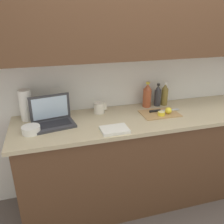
{
  "coord_description": "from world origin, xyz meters",
  "views": [
    {
      "loc": [
        -0.89,
        -1.83,
        1.79
      ],
      "look_at": [
        -0.37,
        -0.01,
        1.0
      ],
      "focal_mm": 38.0,
      "sensor_mm": 36.0,
      "label": 1
    }
  ],
  "objects_px": {
    "cutting_board": "(160,113)",
    "bowl_white": "(31,130)",
    "lemon_half_cut": "(161,113)",
    "lemon_whole_beside": "(168,111)",
    "laptop": "(52,118)",
    "bottle_green_soda": "(165,95)",
    "paper_towel_roll": "(26,105)",
    "knife": "(159,111)",
    "measuring_cup": "(99,108)",
    "bottle_oil_tall": "(158,96)",
    "bottle_water_clear": "(147,96)"
  },
  "relations": [
    {
      "from": "lemon_whole_beside",
      "to": "paper_towel_roll",
      "type": "distance_m",
      "value": 1.27
    },
    {
      "from": "cutting_board",
      "to": "bottle_oil_tall",
      "type": "xyz_separation_m",
      "value": [
        0.07,
        0.21,
        0.1
      ]
    },
    {
      "from": "bottle_green_soda",
      "to": "lemon_half_cut",
      "type": "bearing_deg",
      "value": -121.75
    },
    {
      "from": "lemon_whole_beside",
      "to": "paper_towel_roll",
      "type": "relative_size",
      "value": 0.22
    },
    {
      "from": "lemon_half_cut",
      "to": "bottle_green_soda",
      "type": "relative_size",
      "value": 0.28
    },
    {
      "from": "bottle_oil_tall",
      "to": "bowl_white",
      "type": "height_order",
      "value": "bottle_oil_tall"
    },
    {
      "from": "cutting_board",
      "to": "knife",
      "type": "xyz_separation_m",
      "value": [
        0.01,
        0.04,
        0.01
      ]
    },
    {
      "from": "lemon_half_cut",
      "to": "bottle_oil_tall",
      "type": "distance_m",
      "value": 0.28
    },
    {
      "from": "cutting_board",
      "to": "bottle_green_soda",
      "type": "bearing_deg",
      "value": 54.08
    },
    {
      "from": "knife",
      "to": "measuring_cup",
      "type": "height_order",
      "value": "measuring_cup"
    },
    {
      "from": "knife",
      "to": "bottle_green_soda",
      "type": "bearing_deg",
      "value": 50.74
    },
    {
      "from": "knife",
      "to": "paper_towel_roll",
      "type": "bearing_deg",
      "value": 171.67
    },
    {
      "from": "cutting_board",
      "to": "bottle_oil_tall",
      "type": "distance_m",
      "value": 0.24
    },
    {
      "from": "cutting_board",
      "to": "measuring_cup",
      "type": "relative_size",
      "value": 2.92
    },
    {
      "from": "bottle_water_clear",
      "to": "bowl_white",
      "type": "relative_size",
      "value": 1.78
    },
    {
      "from": "cutting_board",
      "to": "knife",
      "type": "distance_m",
      "value": 0.04
    },
    {
      "from": "knife",
      "to": "lemon_half_cut",
      "type": "height_order",
      "value": "lemon_half_cut"
    },
    {
      "from": "bottle_water_clear",
      "to": "paper_towel_roll",
      "type": "xyz_separation_m",
      "value": [
        -1.14,
        -0.01,
        0.02
      ]
    },
    {
      "from": "laptop",
      "to": "bottle_green_soda",
      "type": "distance_m",
      "value": 1.13
    },
    {
      "from": "laptop",
      "to": "knife",
      "type": "distance_m",
      "value": 0.98
    },
    {
      "from": "laptop",
      "to": "bottle_water_clear",
      "type": "height_order",
      "value": "bottle_water_clear"
    },
    {
      "from": "knife",
      "to": "bottle_water_clear",
      "type": "height_order",
      "value": "bottle_water_clear"
    },
    {
      "from": "lemon_whole_beside",
      "to": "paper_towel_roll",
      "type": "bearing_deg",
      "value": 169.32
    },
    {
      "from": "bowl_white",
      "to": "paper_towel_roll",
      "type": "bearing_deg",
      "value": 97.54
    },
    {
      "from": "lemon_half_cut",
      "to": "bowl_white",
      "type": "bearing_deg",
      "value": -178.77
    },
    {
      "from": "knife",
      "to": "lemon_whole_beside",
      "type": "xyz_separation_m",
      "value": [
        0.06,
        -0.07,
        0.02
      ]
    },
    {
      "from": "laptop",
      "to": "paper_towel_roll",
      "type": "xyz_separation_m",
      "value": [
        -0.21,
        0.15,
        0.08
      ]
    },
    {
      "from": "bottle_green_soda",
      "to": "bowl_white",
      "type": "relative_size",
      "value": 1.66
    },
    {
      "from": "bottle_green_soda",
      "to": "knife",
      "type": "bearing_deg",
      "value": -128.8
    },
    {
      "from": "measuring_cup",
      "to": "bottle_oil_tall",
      "type": "bearing_deg",
      "value": 3.09
    },
    {
      "from": "knife",
      "to": "paper_towel_roll",
      "type": "height_order",
      "value": "paper_towel_roll"
    },
    {
      "from": "knife",
      "to": "measuring_cup",
      "type": "bearing_deg",
      "value": 165.45
    },
    {
      "from": "knife",
      "to": "bottle_oil_tall",
      "type": "distance_m",
      "value": 0.2
    },
    {
      "from": "lemon_half_cut",
      "to": "paper_towel_roll",
      "type": "height_order",
      "value": "paper_towel_roll"
    },
    {
      "from": "cutting_board",
      "to": "bottle_green_soda",
      "type": "relative_size",
      "value": 1.47
    },
    {
      "from": "laptop",
      "to": "knife",
      "type": "height_order",
      "value": "laptop"
    },
    {
      "from": "bottle_oil_tall",
      "to": "bottle_green_soda",
      "type": "bearing_deg",
      "value": 0.0
    },
    {
      "from": "lemon_half_cut",
      "to": "paper_towel_roll",
      "type": "distance_m",
      "value": 1.2
    },
    {
      "from": "bottle_green_soda",
      "to": "bowl_white",
      "type": "bearing_deg",
      "value": -167.71
    },
    {
      "from": "knife",
      "to": "bowl_white",
      "type": "height_order",
      "value": "bowl_white"
    },
    {
      "from": "laptop",
      "to": "cutting_board",
      "type": "height_order",
      "value": "laptop"
    },
    {
      "from": "lemon_half_cut",
      "to": "lemon_whole_beside",
      "type": "distance_m",
      "value": 0.08
    },
    {
      "from": "knife",
      "to": "bottle_oil_tall",
      "type": "relative_size",
      "value": 1.34
    },
    {
      "from": "bottle_water_clear",
      "to": "bottle_oil_tall",
      "type": "bearing_deg",
      "value": -0.0
    },
    {
      "from": "cutting_board",
      "to": "bowl_white",
      "type": "xyz_separation_m",
      "value": [
        -1.14,
        -0.07,
        0.02
      ]
    },
    {
      "from": "lemon_half_cut",
      "to": "bowl_white",
      "type": "xyz_separation_m",
      "value": [
        -1.13,
        -0.02,
        0.0
      ]
    },
    {
      "from": "laptop",
      "to": "lemon_half_cut",
      "type": "height_order",
      "value": "laptop"
    },
    {
      "from": "laptop",
      "to": "measuring_cup",
      "type": "bearing_deg",
      "value": 6.54
    },
    {
      "from": "bottle_water_clear",
      "to": "cutting_board",
      "type": "bearing_deg",
      "value": -78.55
    },
    {
      "from": "bottle_green_soda",
      "to": "lemon_whole_beside",
      "type": "bearing_deg",
      "value": -108.35
    }
  ]
}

